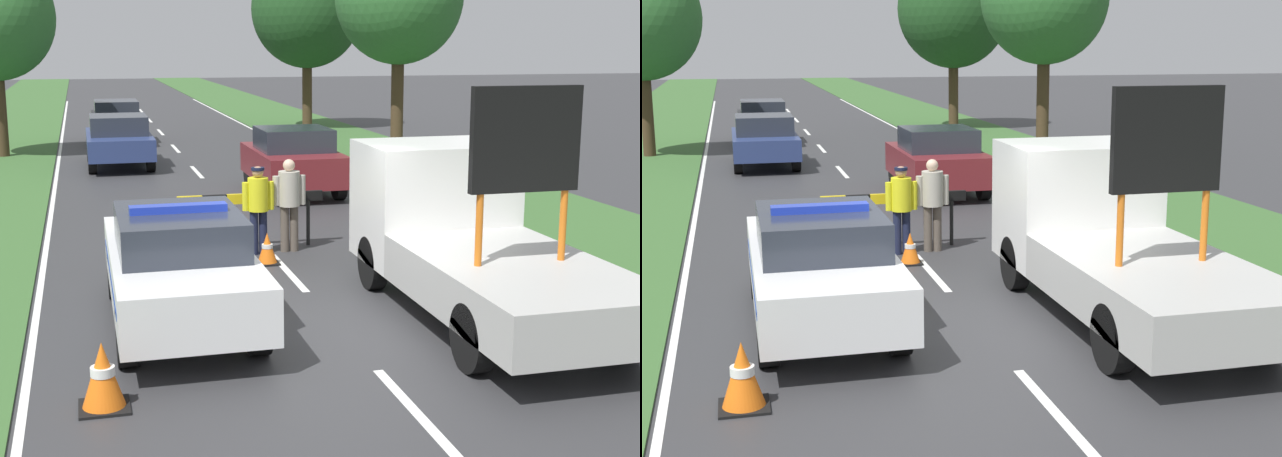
% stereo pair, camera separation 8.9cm
% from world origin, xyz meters
% --- Properties ---
extents(ground_plane, '(160.00, 160.00, 0.00)m').
position_xyz_m(ground_plane, '(0.00, 0.00, 0.00)').
color(ground_plane, '#333335').
extents(lane_markings, '(7.97, 63.33, 0.01)m').
position_xyz_m(lane_markings, '(0.00, 15.38, 0.00)').
color(lane_markings, silver).
rests_on(lane_markings, ground).
extents(grass_verge_right, '(4.47, 120.00, 0.03)m').
position_xyz_m(grass_verge_right, '(6.27, 20.00, 0.01)').
color(grass_verge_right, '#38602D').
rests_on(grass_verge_right, ground).
extents(police_car, '(1.82, 4.83, 1.66)m').
position_xyz_m(police_car, '(-2.02, 0.56, 0.82)').
color(police_car, white).
rests_on(police_car, ground).
extents(work_truck, '(2.19, 5.72, 3.23)m').
position_xyz_m(work_truck, '(2.02, 0.23, 1.06)').
color(work_truck, white).
rests_on(work_truck, ground).
extents(road_barrier, '(2.69, 0.08, 1.03)m').
position_xyz_m(road_barrier, '(-0.26, 4.70, 0.85)').
color(road_barrier, black).
rests_on(road_barrier, ground).
extents(police_officer, '(0.57, 0.36, 1.59)m').
position_xyz_m(police_officer, '(-0.22, 4.22, 0.95)').
color(police_officer, '#191E38').
rests_on(police_officer, ground).
extents(pedestrian_civilian, '(0.60, 0.38, 1.68)m').
position_xyz_m(pedestrian_civilian, '(0.37, 4.30, 0.99)').
color(pedestrian_civilian, brown).
rests_on(pedestrian_civilian, ground).
extents(traffic_cone_near_police, '(0.53, 0.53, 0.72)m').
position_xyz_m(traffic_cone_near_police, '(-3.11, -2.09, 0.36)').
color(traffic_cone_near_police, black).
rests_on(traffic_cone_near_police, ground).
extents(traffic_cone_centre_front, '(0.48, 0.48, 0.66)m').
position_xyz_m(traffic_cone_centre_front, '(3.05, 3.65, 0.33)').
color(traffic_cone_centre_front, black).
rests_on(traffic_cone_centre_front, ground).
extents(traffic_cone_near_truck, '(0.39, 0.39, 0.55)m').
position_xyz_m(traffic_cone_near_truck, '(-0.22, 3.47, 0.27)').
color(traffic_cone_near_truck, black).
rests_on(traffic_cone_near_truck, ground).
extents(queued_car_wagon_maroon, '(1.94, 3.97, 1.64)m').
position_xyz_m(queued_car_wagon_maroon, '(1.87, 10.40, 0.84)').
color(queued_car_wagon_maroon, maroon).
rests_on(queued_car_wagon_maroon, ground).
extents(queued_car_hatch_blue, '(1.89, 4.36, 1.56)m').
position_xyz_m(queued_car_hatch_blue, '(-2.10, 16.40, 0.81)').
color(queued_car_hatch_blue, navy).
rests_on(queued_car_hatch_blue, ground).
extents(queued_car_sedan_black, '(1.77, 4.58, 1.57)m').
position_xyz_m(queued_car_sedan_black, '(-1.89, 23.05, 0.81)').
color(queued_car_sedan_black, black).
rests_on(queued_car_sedan_black, ground).
extents(roadside_tree_mid_left, '(4.71, 4.71, 7.52)m').
position_xyz_m(roadside_tree_mid_left, '(6.30, 26.41, 5.03)').
color(roadside_tree_mid_left, '#42301E').
rests_on(roadside_tree_mid_left, ground).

